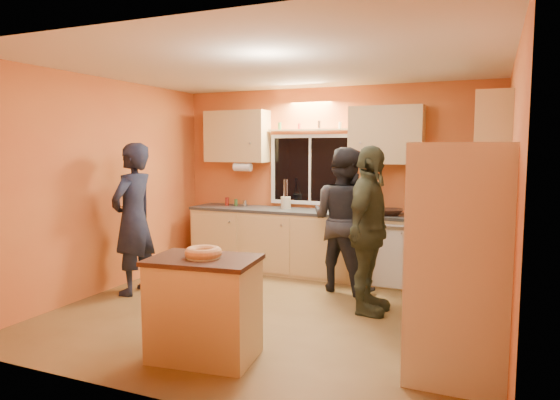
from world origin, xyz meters
The scene contains 14 objects.
ground centered at (0.00, 0.00, 0.00)m, with size 4.50×4.50×0.00m, color brown.
room_shell centered at (0.12, 0.41, 1.62)m, with size 4.54×4.04×2.61m.
back_counter centered at (0.01, 1.70, 0.45)m, with size 4.23×0.62×0.90m.
right_counter centered at (1.95, 0.50, 0.45)m, with size 0.62×1.84×0.90m.
refrigerator centered at (1.89, -0.80, 0.90)m, with size 0.72×0.70×1.80m, color silver.
island centered at (-0.08, -1.26, 0.43)m, with size 0.95×0.70×0.86m.
bundt_pastry centered at (-0.08, -1.26, 0.90)m, with size 0.31×0.31×0.09m, color tan.
person_left centered at (-1.86, 0.03, 0.91)m, with size 0.66×0.44×1.82m, color black.
person_center centered at (0.43, 1.15, 0.88)m, with size 0.86×0.67×1.77m, color black.
person_right centered at (0.92, 0.42, 0.89)m, with size 1.05×0.44×1.79m, color #2F311F.
mixing_bowl centered at (0.91, 1.65, 0.94)m, with size 0.33×0.33×0.08m, color black.
utensil_crock centered at (-0.58, 1.75, 0.99)m, with size 0.14×0.14×0.17m, color beige.
potted_plant centered at (2.02, 0.23, 1.06)m, with size 0.28×0.25×0.31m, color gray.
red_box centered at (1.98, 1.22, 0.94)m, with size 0.16×0.12×0.07m, color #A82619.
Camera 1 is at (2.10, -4.74, 1.76)m, focal length 32.00 mm.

